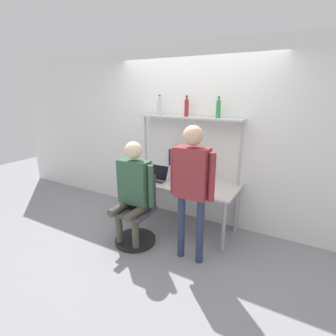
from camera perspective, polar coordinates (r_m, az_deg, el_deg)
ground_plane at (r=3.88m, az=-0.19°, el=-14.94°), size 12.00×12.00×0.00m
wall_back at (r=4.10m, az=5.54°, el=6.93°), size 8.00×0.06×2.70m
desk at (r=3.91m, az=2.76°, el=-3.90°), size 1.70×0.77×0.73m
shelf_unit at (r=3.94m, az=4.57°, el=7.36°), size 1.61×0.25×1.66m
monitor at (r=4.05m, az=3.78°, el=1.19°), size 0.59×0.20×0.40m
laptop at (r=3.90m, az=-2.33°, el=-1.84°), size 0.35×0.25×0.24m
cell_phone at (r=3.79m, az=1.45°, el=-3.37°), size 0.07×0.15×0.01m
office_chair at (r=3.70m, az=-6.88°, el=-11.51°), size 0.56×0.56×0.95m
person_seated at (r=3.45m, az=-7.61°, el=-3.76°), size 0.58×0.47×1.41m
person_standing at (r=3.01m, az=5.21°, el=-2.19°), size 0.55×0.23×1.67m
bottle_clear at (r=4.14m, az=-1.82°, el=13.22°), size 0.07×0.07×0.30m
bottle_red at (r=3.92m, az=4.06°, el=12.99°), size 0.06×0.06×0.30m
bottle_green at (r=3.74m, az=10.91°, el=12.51°), size 0.06×0.06×0.29m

